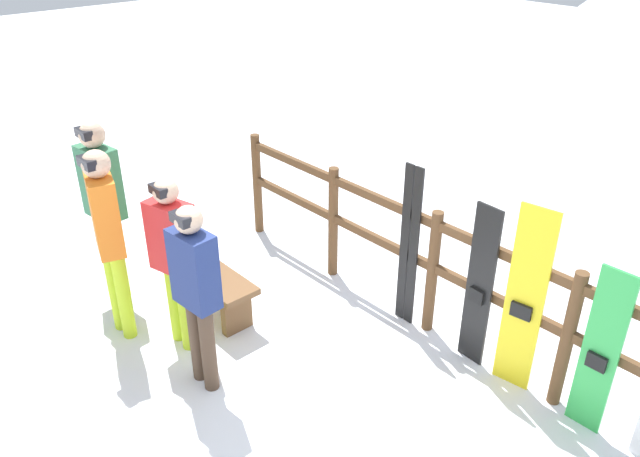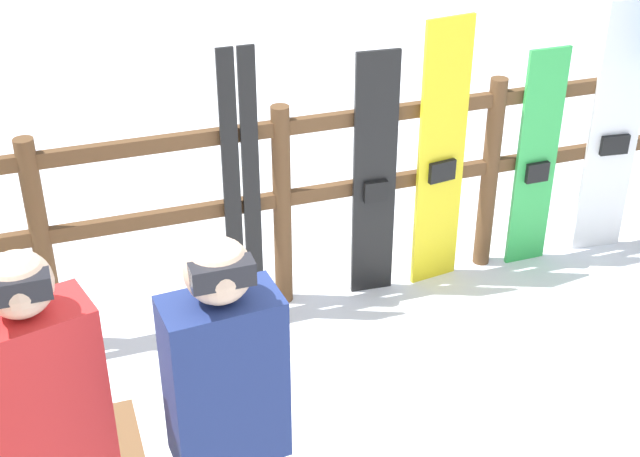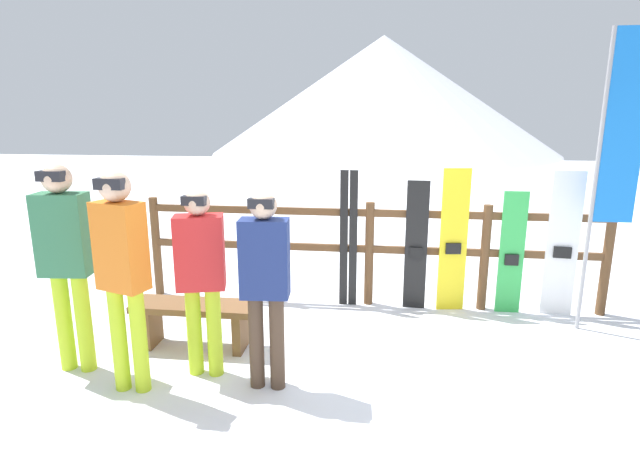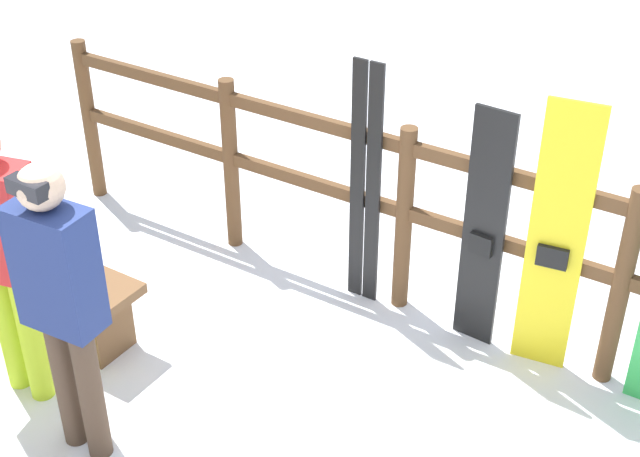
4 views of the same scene
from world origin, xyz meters
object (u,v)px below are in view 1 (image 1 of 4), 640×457
object	(u,v)px
person_plaid_green	(103,197)
snowboard_green	(600,353)
snowboard_yellow	(524,302)
bench	(209,281)
person_red	(173,252)
ski_pair_black	(409,247)
person_orange	(108,230)
snowboard_black_stripe	(479,288)
person_navy	(196,285)

from	to	relation	value
person_plaid_green	snowboard_green	distance (m)	4.36
person_plaid_green	snowboard_yellow	bearing A→B (deg)	27.80
bench	person_red	world-z (taller)	person_red
person_red	ski_pair_black	distance (m)	2.02
snowboard_yellow	snowboard_green	world-z (taller)	snowboard_yellow
person_red	ski_pair_black	xyz separation A→B (m)	(1.08, 1.71, -0.15)
person_orange	snowboard_yellow	xyz separation A→B (m)	(2.72, 2.02, -0.26)
snowboard_black_stripe	person_red	bearing A→B (deg)	-137.08
ski_pair_black	snowboard_black_stripe	size ratio (longest dim) A/B	1.07
bench	person_plaid_green	size ratio (longest dim) A/B	0.65
person_navy	snowboard_black_stripe	size ratio (longest dim) A/B	1.10
bench	person_orange	world-z (taller)	person_orange
person_plaid_green	snowboard_green	bearing A→B (deg)	23.97
ski_pair_black	person_orange	bearing A→B (deg)	-127.95
person_navy	snowboard_yellow	xyz separation A→B (m)	(1.66, 1.84, -0.15)
snowboard_green	bench	bearing A→B (deg)	-158.11
bench	person_navy	size ratio (longest dim) A/B	0.72
person_plaid_green	snowboard_black_stripe	size ratio (longest dim) A/B	1.22
person_orange	person_red	distance (m)	0.60
person_orange	snowboard_green	distance (m)	3.92
person_orange	snowboard_black_stripe	distance (m)	3.10
ski_pair_black	person_red	bearing A→B (deg)	-122.37
ski_pair_black	snowboard_green	xyz separation A→B (m)	(1.77, -0.00, -0.10)
person_red	bench	bearing A→B (deg)	119.66
person_navy	person_red	bearing A→B (deg)	166.16
snowboard_black_stripe	snowboard_yellow	world-z (taller)	snowboard_yellow
snowboard_black_stripe	snowboard_yellow	xyz separation A→B (m)	(0.40, 0.00, 0.07)
person_red	snowboard_green	size ratio (longest dim) A/B	1.17
ski_pair_black	snowboard_yellow	distance (m)	1.15
person_plaid_green	snowboard_yellow	distance (m)	3.80
person_orange	person_navy	bearing A→B (deg)	9.43
bench	person_plaid_green	bearing A→B (deg)	-149.08
bench	person_navy	world-z (taller)	person_navy
person_plaid_green	snowboard_yellow	size ratio (longest dim) A/B	1.11
ski_pair_black	snowboard_green	world-z (taller)	ski_pair_black
person_navy	snowboard_yellow	distance (m)	2.49
bench	snowboard_yellow	size ratio (longest dim) A/B	0.72
bench	snowboard_black_stripe	bearing A→B (deg)	30.88
person_orange	snowboard_black_stripe	size ratio (longest dim) A/B	1.21
ski_pair_black	person_navy	bearing A→B (deg)	-105.60
bench	person_red	distance (m)	0.80
bench	person_red	size ratio (longest dim) A/B	0.73
bench	person_plaid_green	distance (m)	1.24
person_orange	ski_pair_black	distance (m)	2.58
person_red	snowboard_yellow	size ratio (longest dim) A/B	0.99
snowboard_black_stripe	snowboard_green	size ratio (longest dim) A/B	1.07
bench	person_orange	distance (m)	1.09
person_red	snowboard_yellow	bearing A→B (deg)	37.37
snowboard_green	person_orange	bearing A→B (deg)	-148.91
bench	snowboard_yellow	bearing A→B (deg)	26.67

